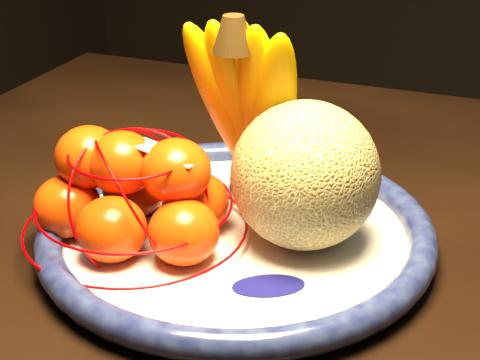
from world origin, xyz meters
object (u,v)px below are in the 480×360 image
at_px(fruit_bowl, 236,232).
at_px(mandarin_bag, 135,195).
at_px(banana_bunch, 251,104).
at_px(cantaloupe, 305,175).

relative_size(fruit_bowl, mandarin_bag, 1.60).
bearing_deg(banana_bunch, fruit_bowl, -80.14).
height_order(fruit_bowl, banana_bunch, banana_bunch).
bearing_deg(cantaloupe, banana_bunch, 147.26).
relative_size(fruit_bowl, cantaloupe, 2.79).
bearing_deg(fruit_bowl, cantaloupe, 9.37).
xyz_separation_m(cantaloupe, mandarin_bag, (-0.16, -0.06, -0.03)).
bearing_deg(cantaloupe, mandarin_bag, -158.89).
bearing_deg(banana_bunch, mandarin_bag, -124.49).
height_order(cantaloupe, banana_bunch, banana_bunch).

